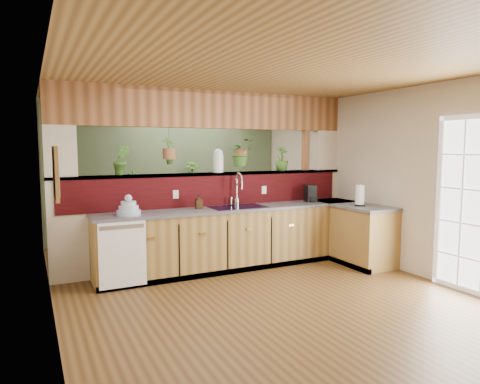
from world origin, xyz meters
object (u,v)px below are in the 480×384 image
faucet (238,188)px  soap_dispenser (199,202)px  dish_stack (129,209)px  coffee_maker (310,194)px  paper_towel (360,196)px  shelving_console (166,214)px  glass_jar (218,161)px

faucet → soap_dispenser: (-0.66, -0.09, -0.17)m
dish_stack → coffee_maker: 2.92m
coffee_maker → paper_towel: (0.36, -0.74, 0.03)m
soap_dispenser → shelving_console: (0.18, 2.21, -0.50)m
glass_jar → coffee_maker: bearing=-12.6°
faucet → coffee_maker: faucet is taller
faucet → coffee_maker: (1.25, -0.11, -0.14)m
soap_dispenser → coffee_maker: 1.91m
glass_jar → shelving_console: bearing=97.9°
faucet → soap_dispenser: faucet is taller
coffee_maker → glass_jar: bearing=-176.5°
dish_stack → coffee_maker: size_ratio=1.15×
faucet → coffee_maker: 1.26m
glass_jar → shelving_console: glass_jar is taller
soap_dispenser → glass_jar: 0.78m
faucet → shelving_console: faucet is taller
dish_stack → glass_jar: (1.45, 0.45, 0.59)m
soap_dispenser → shelving_console: soap_dispenser is taller
faucet → soap_dispenser: bearing=-172.6°
dish_stack → soap_dispenser: bearing=8.0°
paper_towel → shelving_console: (-2.10, 2.97, -0.55)m
dish_stack → paper_towel: bearing=-10.7°
shelving_console → dish_stack: bearing=-115.9°
dish_stack → glass_jar: size_ratio=0.86×
faucet → coffee_maker: bearing=-4.9°
glass_jar → faucet: bearing=-45.0°
dish_stack → coffee_maker: bearing=2.3°
coffee_maker → soap_dispenser: bearing=-164.5°
shelving_console → paper_towel: bearing=-53.9°
faucet → dish_stack: 1.70m
faucet → soap_dispenser: size_ratio=2.46×
dish_stack → shelving_console: 2.68m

